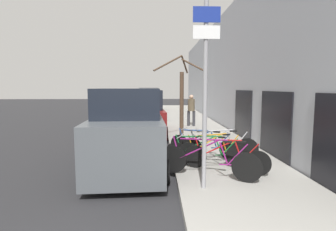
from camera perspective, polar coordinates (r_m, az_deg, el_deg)
ground_plane at (r=13.28m, az=-4.56°, el=-3.97°), size 80.00×80.00×0.00m
sidewalk_curb at (r=16.15m, az=5.11°, el=-1.89°), size 3.20×32.00×0.15m
building_facade at (r=16.26m, az=11.46°, el=9.21°), size 0.23×32.00×6.50m
signpost at (r=5.55m, az=8.11°, el=6.28°), size 0.56×0.12×3.94m
bicycle_0 at (r=6.50m, az=8.73°, el=-9.70°), size 2.29×1.10×0.97m
bicycle_1 at (r=7.01m, az=12.36°, el=-8.91°), size 2.05×0.99×0.87m
bicycle_2 at (r=7.44m, az=8.26°, el=-7.95°), size 2.26×0.70×0.86m
bicycle_3 at (r=7.73m, az=9.89°, el=-7.46°), size 2.11×0.44×0.86m
bicycle_4 at (r=7.93m, az=11.00°, el=-6.88°), size 2.33×0.44×0.95m
bicycle_5 at (r=8.32m, az=7.74°, el=-6.40°), size 2.01×1.13×0.87m
parked_car_0 at (r=7.59m, az=-8.56°, el=-3.58°), size 2.22×4.61×2.30m
parked_car_1 at (r=12.86m, az=-5.31°, el=0.17°), size 2.28×4.89×2.20m
parked_car_2 at (r=18.70m, az=-4.40°, el=1.97°), size 2.13×4.75×2.13m
parked_car_3 at (r=24.91m, az=-4.01°, el=3.15°), size 2.24×4.87×2.28m
pedestrian_near at (r=14.83m, az=5.09°, el=1.64°), size 0.45×0.39×1.76m
street_tree at (r=10.66m, az=2.95°, el=3.47°), size 2.02×1.41×3.47m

